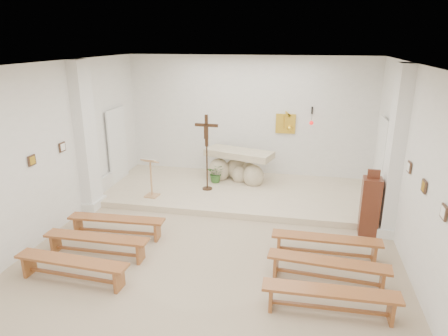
% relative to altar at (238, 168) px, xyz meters
% --- Properties ---
extents(ground, '(7.00, 10.00, 0.00)m').
position_rel_altar_xyz_m(ground, '(0.16, -4.20, -0.52)').
color(ground, tan).
rests_on(ground, ground).
extents(wall_left, '(0.02, 10.00, 3.50)m').
position_rel_altar_xyz_m(wall_left, '(-3.33, -4.20, 1.23)').
color(wall_left, white).
rests_on(wall_left, ground).
extents(wall_right, '(0.02, 10.00, 3.50)m').
position_rel_altar_xyz_m(wall_right, '(3.65, -4.20, 1.23)').
color(wall_right, white).
rests_on(wall_right, ground).
extents(wall_back, '(7.00, 0.02, 3.50)m').
position_rel_altar_xyz_m(wall_back, '(0.16, 0.79, 1.23)').
color(wall_back, white).
rests_on(wall_back, ground).
extents(ceiling, '(7.00, 10.00, 0.02)m').
position_rel_altar_xyz_m(ceiling, '(0.16, -4.20, 2.97)').
color(ceiling, silver).
rests_on(ceiling, wall_back).
extents(sanctuary_platform, '(6.98, 3.00, 0.15)m').
position_rel_altar_xyz_m(sanctuary_platform, '(0.16, -0.70, -0.44)').
color(sanctuary_platform, beige).
rests_on(sanctuary_platform, ground).
extents(pilaster_left, '(0.26, 0.55, 3.50)m').
position_rel_altar_xyz_m(pilaster_left, '(-3.21, -2.20, 1.23)').
color(pilaster_left, white).
rests_on(pilaster_left, ground).
extents(pilaster_right, '(0.26, 0.55, 3.50)m').
position_rel_altar_xyz_m(pilaster_right, '(3.53, -2.20, 1.23)').
color(pilaster_right, white).
rests_on(pilaster_right, ground).
extents(gold_wall_relief, '(0.55, 0.04, 0.55)m').
position_rel_altar_xyz_m(gold_wall_relief, '(1.21, 0.76, 1.13)').
color(gold_wall_relief, gold).
rests_on(gold_wall_relief, wall_back).
extents(sanctuary_lamp, '(0.11, 0.36, 0.44)m').
position_rel_altar_xyz_m(sanctuary_lamp, '(1.91, 0.51, 1.29)').
color(sanctuary_lamp, black).
rests_on(sanctuary_lamp, wall_back).
extents(station_frame_left_mid, '(0.03, 0.20, 0.20)m').
position_rel_altar_xyz_m(station_frame_left_mid, '(-3.31, -4.00, 1.20)').
color(station_frame_left_mid, '#442C1E').
rests_on(station_frame_left_mid, wall_left).
extents(station_frame_left_rear, '(0.03, 0.20, 0.20)m').
position_rel_altar_xyz_m(station_frame_left_rear, '(-3.31, -3.00, 1.20)').
color(station_frame_left_rear, '#442C1E').
rests_on(station_frame_left_rear, wall_left).
extents(station_frame_right_front, '(0.03, 0.20, 0.20)m').
position_rel_altar_xyz_m(station_frame_right_front, '(3.63, -5.00, 1.20)').
color(station_frame_right_front, '#442C1E').
rests_on(station_frame_right_front, wall_right).
extents(station_frame_right_mid, '(0.03, 0.20, 0.20)m').
position_rel_altar_xyz_m(station_frame_right_mid, '(3.63, -4.00, 1.20)').
color(station_frame_right_mid, '#442C1E').
rests_on(station_frame_right_mid, wall_right).
extents(station_frame_right_rear, '(0.03, 0.20, 0.20)m').
position_rel_altar_xyz_m(station_frame_right_rear, '(3.63, -3.00, 1.20)').
color(station_frame_right_rear, '#442C1E').
rests_on(station_frame_right_rear, wall_right).
extents(radiator_left, '(0.10, 0.85, 0.52)m').
position_rel_altar_xyz_m(radiator_left, '(-3.27, -1.50, -0.25)').
color(radiator_left, silver).
rests_on(radiator_left, ground).
extents(radiator_right, '(0.10, 0.85, 0.52)m').
position_rel_altar_xyz_m(radiator_right, '(3.59, -1.50, -0.25)').
color(radiator_right, silver).
rests_on(radiator_right, ground).
extents(altar, '(1.97, 1.21, 0.95)m').
position_rel_altar_xyz_m(altar, '(0.00, 0.00, 0.00)').
color(altar, beige).
rests_on(altar, sanctuary_platform).
extents(lectern, '(0.40, 0.35, 1.03)m').
position_rel_altar_xyz_m(lectern, '(-1.92, -1.62, 0.14)').
color(lectern, tan).
rests_on(lectern, sanctuary_platform).
extents(crucifix_stand, '(0.60, 0.26, 1.98)m').
position_rel_altar_xyz_m(crucifix_stand, '(-0.68, -0.85, 0.78)').
color(crucifix_stand, '#3A2212').
rests_on(crucifix_stand, sanctuary_platform).
extents(potted_plant, '(0.48, 0.42, 0.53)m').
position_rel_altar_xyz_m(potted_plant, '(-0.56, -0.28, -0.10)').
color(potted_plant, '#326227').
rests_on(potted_plant, sanctuary_platform).
extents(donation_pedestal, '(0.40, 0.40, 1.42)m').
position_rel_altar_xyz_m(donation_pedestal, '(3.16, -2.30, 0.11)').
color(donation_pedestal, '#5B2A1A').
rests_on(donation_pedestal, ground).
extents(bench_left_front, '(2.02, 0.42, 0.42)m').
position_rel_altar_xyz_m(bench_left_front, '(-1.94, -3.50, -0.20)').
color(bench_left_front, '#92582A').
rests_on(bench_left_front, ground).
extents(bench_right_front, '(2.00, 0.33, 0.42)m').
position_rel_altar_xyz_m(bench_right_front, '(2.26, -3.50, -0.20)').
color(bench_right_front, '#92582A').
rests_on(bench_right_front, ground).
extents(bench_left_second, '(2.00, 0.33, 0.42)m').
position_rel_altar_xyz_m(bench_left_second, '(-1.94, -4.33, -0.20)').
color(bench_left_second, '#92582A').
rests_on(bench_left_second, ground).
extents(bench_right_second, '(2.02, 0.48, 0.42)m').
position_rel_altar_xyz_m(bench_right_second, '(2.26, -4.33, -0.20)').
color(bench_right_second, '#92582A').
rests_on(bench_right_second, ground).
extents(bench_left_third, '(2.02, 0.43, 0.42)m').
position_rel_altar_xyz_m(bench_left_third, '(-1.94, -5.16, -0.20)').
color(bench_left_third, '#92582A').
rests_on(bench_left_third, ground).
extents(bench_right_third, '(2.01, 0.36, 0.42)m').
position_rel_altar_xyz_m(bench_right_third, '(2.26, -5.16, -0.20)').
color(bench_right_third, '#92582A').
rests_on(bench_right_third, ground).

